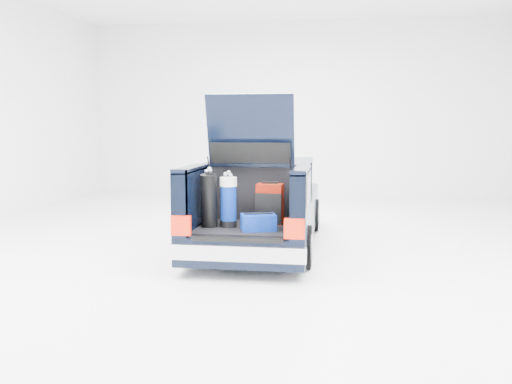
% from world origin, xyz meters
% --- Properties ---
extents(ground, '(14.00, 14.00, 0.00)m').
position_xyz_m(ground, '(0.00, 0.00, 0.00)').
color(ground, white).
rests_on(ground, ground).
extents(car, '(1.87, 4.65, 2.47)m').
position_xyz_m(car, '(-0.00, 0.11, 0.67)').
color(car, black).
rests_on(car, ground).
extents(red_suitcase, '(0.39, 0.27, 0.62)m').
position_xyz_m(red_suitcase, '(0.31, -1.20, 0.89)').
color(red_suitcase, '#650E03').
rests_on(red_suitcase, car).
extents(black_golf_bag, '(0.24, 0.30, 0.84)m').
position_xyz_m(black_golf_bag, '(-0.50, -1.57, 0.98)').
color(black_golf_bag, black).
rests_on(black_golf_bag, car).
extents(blue_golf_bag, '(0.26, 0.26, 0.79)m').
position_xyz_m(blue_golf_bag, '(-0.24, -1.52, 0.96)').
color(blue_golf_bag, black).
rests_on(blue_golf_bag, car).
extents(blue_duffel, '(0.53, 0.42, 0.24)m').
position_xyz_m(blue_duffel, '(0.22, -1.72, 0.71)').
color(blue_duffel, navy).
rests_on(blue_duffel, car).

